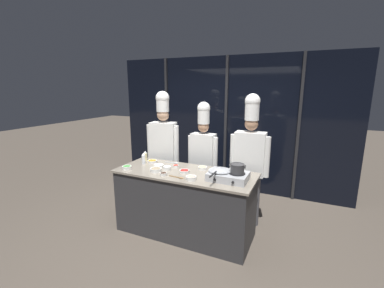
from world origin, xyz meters
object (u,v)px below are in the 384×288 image
prep_bowl_bean_sprouts (159,166)px  prep_bowl_soy_glaze (163,174)px  prep_bowl_mushrooms (156,170)px  serving_spoon_slotted (174,163)px  prep_bowl_rice (167,168)px  serving_spoon_solid (179,177)px  portable_stove (228,176)px  prep_bowl_chili_flakes (176,166)px  stock_pot (237,168)px  chef_sous (203,150)px  prep_bowl_bell_pepper (184,171)px  squeeze_bottle_oil (145,156)px  prep_bowl_shrimp (191,178)px  prep_bowl_scallions (127,167)px  prep_bowl_carrots (152,161)px  frying_pan (220,169)px  squeeze_bottle_clear (144,159)px  chef_line (250,152)px  chef_head (163,141)px  prep_bowl_ginger (203,168)px

prep_bowl_bean_sprouts → prep_bowl_soy_glaze: bearing=-48.7°
prep_bowl_mushrooms → serving_spoon_slotted: (0.04, 0.47, -0.02)m
prep_bowl_rice → serving_spoon_solid: (0.31, -0.22, -0.02)m
portable_stove → prep_bowl_chili_flakes: bearing=168.3°
stock_pot → chef_sous: 1.08m
prep_bowl_bell_pepper → prep_bowl_soy_glaze: (-0.21, -0.22, -0.00)m
squeeze_bottle_oil → prep_bowl_shrimp: size_ratio=1.15×
prep_bowl_scallions → prep_bowl_soy_glaze: bearing=-1.0°
prep_bowl_bell_pepper → prep_bowl_scallions: prep_bowl_scallions is taller
prep_bowl_scallions → prep_bowl_carrots: bearing=69.9°
prep_bowl_scallions → frying_pan: bearing=7.7°
squeeze_bottle_clear → prep_bowl_shrimp: bearing=-19.1°
prep_bowl_mushrooms → prep_bowl_bean_sprouts: (-0.07, 0.19, -0.00)m
squeeze_bottle_oil → frying_pan: bearing=-12.7°
squeeze_bottle_clear → prep_bowl_bell_pepper: 0.77m
prep_bowl_bell_pepper → prep_bowl_shrimp: size_ratio=1.03×
prep_bowl_scallions → chef_line: bearing=29.0°
chef_sous → chef_line: 0.78m
prep_bowl_carrots → prep_bowl_chili_flakes: (0.45, -0.06, -0.00)m
prep_bowl_shrimp → prep_bowl_bean_sprouts: 0.72m
prep_bowl_shrimp → prep_bowl_chili_flakes: (-0.43, 0.38, -0.01)m
prep_bowl_rice → prep_bowl_bell_pepper: bearing=-0.1°
prep_bowl_rice → stock_pot: bearing=-1.2°
squeeze_bottle_clear → chef_sous: 0.97m
prep_bowl_carrots → chef_sous: (0.65, 0.52, 0.13)m
squeeze_bottle_clear → prep_bowl_soy_glaze: (0.55, -0.33, -0.06)m
prep_bowl_rice → serving_spoon_solid: bearing=-35.6°
squeeze_bottle_clear → prep_bowl_bean_sprouts: bearing=-9.1°
stock_pot → squeeze_bottle_oil: 1.62m
prep_bowl_soy_glaze → prep_bowl_carrots: (-0.46, 0.44, 0.00)m
prep_bowl_carrots → prep_bowl_bell_pepper: bearing=-18.1°
squeeze_bottle_oil → chef_head: bearing=73.9°
prep_bowl_bell_pepper → prep_bowl_carrots: bearing=161.9°
squeeze_bottle_oil → portable_stove: bearing=-11.5°
serving_spoon_slotted → frying_pan: bearing=-22.9°
frying_pan → prep_bowl_bell_pepper: (-0.52, 0.03, -0.11)m
squeeze_bottle_oil → prep_bowl_soy_glaze: 0.81m
portable_stove → prep_bowl_scallions: portable_stove is taller
prep_bowl_bell_pepper → prep_bowl_chili_flakes: size_ratio=1.53×
squeeze_bottle_oil → prep_bowl_scallions: size_ratio=1.20×
portable_stove → chef_sous: (-0.65, 0.76, 0.10)m
prep_bowl_bell_pepper → prep_bowl_ginger: bearing=52.7°
prep_bowl_ginger → prep_bowl_carrots: prep_bowl_ginger is taller
frying_pan → prep_bowl_mushrooms: bearing=-173.6°
prep_bowl_bell_pepper → chef_head: 1.02m
chef_line → frying_pan: bearing=69.7°
prep_bowl_shrimp → serving_spoon_solid: size_ratio=0.61×
frying_pan → prep_bowl_scallions: frying_pan is taller
prep_bowl_bell_pepper → prep_bowl_bean_sprouts: bearing=172.1°
squeeze_bottle_clear → prep_bowl_rice: size_ratio=1.57×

